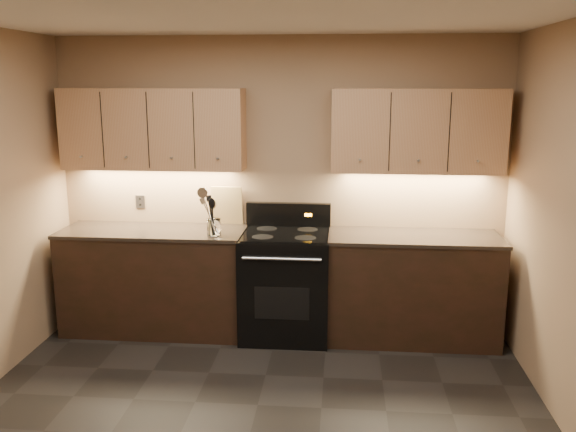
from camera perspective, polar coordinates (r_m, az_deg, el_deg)
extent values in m
plane|color=silver|center=(3.45, -4.43, 19.00)|extent=(4.00, 4.00, 0.00)
cube|color=#9D7D5C|center=(5.49, -0.75, 2.96)|extent=(4.00, 0.04, 2.60)
cube|color=black|center=(5.63, -12.32, -6.01)|extent=(1.60, 0.60, 0.90)
cube|color=#3C2F26|center=(5.50, -12.54, -1.41)|extent=(1.62, 0.62, 0.03)
cube|color=black|center=(5.41, 11.55, -6.72)|extent=(1.44, 0.60, 0.90)
cube|color=#3C2F26|center=(5.28, 11.77, -1.95)|extent=(1.46, 0.62, 0.03)
cube|color=black|center=(5.37, -0.23, -6.50)|extent=(0.76, 0.65, 0.92)
cube|color=black|center=(5.24, -0.23, -1.68)|extent=(0.70, 0.60, 0.01)
cube|color=black|center=(5.49, 0.05, 0.10)|extent=(0.76, 0.07, 0.22)
cube|color=orange|center=(5.44, 1.90, 0.10)|extent=(0.06, 0.00, 0.03)
cylinder|color=silver|center=(4.95, -0.60, -4.05)|extent=(0.65, 0.02, 0.02)
cube|color=black|center=(5.08, -0.58, -8.18)|extent=(0.46, 0.00, 0.28)
cylinder|color=black|center=(5.11, -2.40, -1.97)|extent=(0.18, 0.18, 0.00)
cylinder|color=black|center=(5.08, 1.63, -2.06)|extent=(0.18, 0.18, 0.00)
cylinder|color=black|center=(5.40, -1.98, -1.18)|extent=(0.18, 0.18, 0.00)
cylinder|color=black|center=(5.37, 1.83, -1.26)|extent=(0.18, 0.18, 0.00)
cube|color=tan|center=(5.50, -12.51, 7.95)|extent=(1.60, 0.30, 0.70)
cube|color=tan|center=(5.28, 12.02, 7.80)|extent=(1.44, 0.30, 0.70)
cube|color=#B2B5BA|center=(5.79, -13.65, 1.31)|extent=(0.08, 0.01, 0.12)
cylinder|color=white|center=(5.20, -6.96, -1.02)|extent=(0.14, 0.14, 0.14)
cylinder|color=white|center=(5.21, -6.94, -1.71)|extent=(0.11, 0.11, 0.02)
cube|color=tan|center=(5.56, -5.71, 1.00)|extent=(0.28, 0.08, 0.35)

